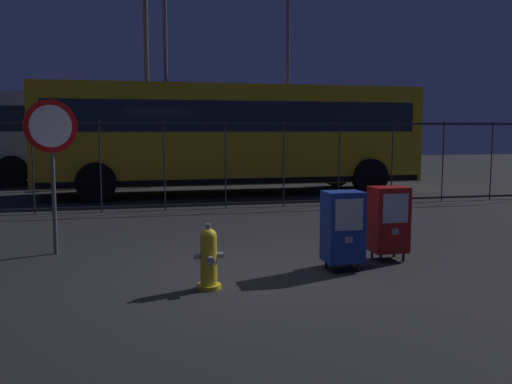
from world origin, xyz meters
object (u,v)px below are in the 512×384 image
Objects in this scene: street_light_near_left at (165,54)px; street_light_near_right at (146,29)px; newspaper_box_secondary at (388,219)px; bus_near at (231,133)px; stop_sign at (52,144)px; bus_far at (128,132)px; street_light_far_right at (288,64)px; fire_hydrant at (209,258)px; newspaper_box_primary at (343,226)px.

street_light_near_left is 0.87× the size of street_light_near_right.
bus_near is (-0.59, 8.65, 1.14)m from newspaper_box_secondary.
stop_sign is at bearing -119.52° from bus_near.
bus_far reaches higher than newspaper_box_secondary.
stop_sign is 14.22m from street_light_far_right.
street_light_near_left is (-1.57, 3.32, 2.56)m from bus_near.
street_light_far_right is (5.10, 14.38, 3.91)m from fire_hydrant.
fire_hydrant is 0.10× the size of street_light_far_right.
newspaper_box_primary is 0.14× the size of street_light_near_left.
newspaper_box_secondary reaches higher than fire_hydrant.
newspaper_box_primary is at bearing -82.74° from bus_far.
street_light_near_right reaches higher than fire_hydrant.
newspaper_box_secondary is 0.14× the size of street_light_far_right.
street_light_near_right reaches higher than stop_sign.
stop_sign is 0.21× the size of bus_near.
street_light_near_right is at bearing 104.65° from newspaper_box_secondary.
bus_far is 1.44× the size of street_light_far_right.
bus_far is (-2.83, 4.69, 0.00)m from bus_near.
street_light_near_left is 1.47m from street_light_near_right.
street_light_near_right is at bearing -152.63° from street_light_far_right.
street_light_far_right is (3.30, 13.92, 3.69)m from newspaper_box_primary.
bus_far is at bearing 93.17° from fire_hydrant.
stop_sign reaches higher than newspaper_box_secondary.
stop_sign is (-3.71, 1.83, 1.03)m from newspaper_box_primary.
street_light_near_left reaches higher than newspaper_box_primary.
street_light_near_right reaches higher than bus_far.
newspaper_box_primary is (1.80, 0.46, 0.22)m from fire_hydrant.
stop_sign is at bearing 153.75° from newspaper_box_primary.
street_light_near_right reaches higher than newspaper_box_secondary.
bus_far is 6.41m from street_light_far_right.
bus_near is (3.95, 7.21, 0.11)m from stop_sign.
street_light_near_right reaches higher than newspaper_box_primary.
newspaper_box_secondary is at bearing 25.47° from newspaper_box_primary.
bus_far is at bearing -178.23° from street_light_far_right.
street_light_near_right is (-2.82, 10.78, 4.26)m from newspaper_box_secondary.
street_light_far_right reaches higher than bus_far.
fire_hydrant is 13.42m from street_light_near_left.
stop_sign reaches higher than newspaper_box_primary.
stop_sign is 0.26× the size of street_light_near_right.
street_light_near_right reaches higher than bus_near.
fire_hydrant is 2.77m from newspaper_box_secondary.
fire_hydrant is at bearing -109.51° from street_light_far_right.
street_light_near_left is at bearing 96.14° from newspaper_box_primary.
stop_sign is (-4.54, 1.44, 1.03)m from newspaper_box_secondary.
street_light_near_left reaches higher than bus_near.
street_light_near_right is (-0.19, 11.64, 4.48)m from fire_hydrant.
newspaper_box_primary is 0.14× the size of street_light_far_right.
newspaper_box_primary is 12.98m from street_light_near_left.
street_light_near_left is (0.47, 12.83, 3.92)m from fire_hydrant.
bus_far is 4.08m from street_light_near_right.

